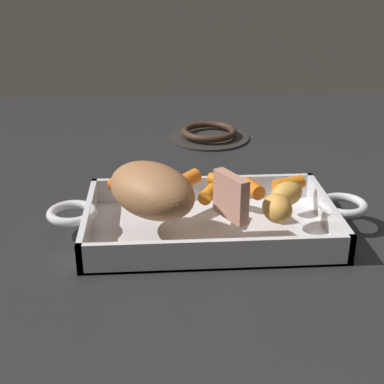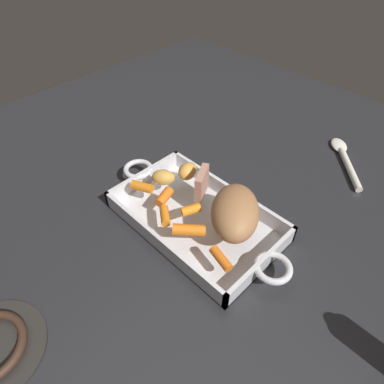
% 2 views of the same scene
% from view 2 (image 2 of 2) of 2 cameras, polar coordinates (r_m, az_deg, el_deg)
% --- Properties ---
extents(ground_plane, '(1.71, 1.71, 0.00)m').
position_cam_2_polar(ground_plane, '(0.78, 0.66, -5.22)').
color(ground_plane, '#232326').
extents(roasting_dish, '(0.49, 0.23, 0.05)m').
position_cam_2_polar(roasting_dish, '(0.77, 0.67, -4.47)').
color(roasting_dish, silver).
rests_on(roasting_dish, ground_plane).
extents(pork_roast, '(0.17, 0.18, 0.08)m').
position_cam_2_polar(pork_roast, '(0.69, 7.31, -3.41)').
color(pork_roast, '#A16C43').
rests_on(pork_roast, roasting_dish).
extents(roast_slice_thin, '(0.05, 0.07, 0.07)m').
position_cam_2_polar(roast_slice_thin, '(0.76, 1.68, 1.49)').
color(roast_slice_thin, tan).
rests_on(roast_slice_thin, roasting_dish).
extents(baby_carrot_center_left, '(0.06, 0.04, 0.02)m').
position_cam_2_polar(baby_carrot_center_left, '(0.79, -8.47, 0.88)').
color(baby_carrot_center_left, orange).
rests_on(baby_carrot_center_left, roasting_dish).
extents(baby_carrot_northeast, '(0.06, 0.03, 0.02)m').
position_cam_2_polar(baby_carrot_northeast, '(0.65, 4.92, -11.19)').
color(baby_carrot_northeast, orange).
rests_on(baby_carrot_northeast, roasting_dish).
extents(baby_carrot_southwest, '(0.04, 0.05, 0.02)m').
position_cam_2_polar(baby_carrot_southwest, '(0.73, -0.44, -2.84)').
color(baby_carrot_southwest, orange).
rests_on(baby_carrot_southwest, roasting_dish).
extents(baby_carrot_long, '(0.05, 0.04, 0.02)m').
position_cam_2_polar(baby_carrot_long, '(0.72, -4.64, -4.00)').
color(baby_carrot_long, orange).
rests_on(baby_carrot_long, roasting_dish).
extents(baby_carrot_short, '(0.04, 0.05, 0.02)m').
position_cam_2_polar(baby_carrot_short, '(0.76, -4.74, -0.82)').
color(baby_carrot_short, orange).
rests_on(baby_carrot_short, roasting_dish).
extents(baby_carrot_center_right, '(0.07, 0.07, 0.03)m').
position_cam_2_polar(baby_carrot_center_right, '(0.69, -0.55, -6.45)').
color(baby_carrot_center_right, orange).
rests_on(baby_carrot_center_right, roasting_dish).
extents(potato_whole, '(0.05, 0.06, 0.04)m').
position_cam_2_polar(potato_whole, '(0.81, -0.79, 3.56)').
color(potato_whole, gold).
rests_on(potato_whole, roasting_dish).
extents(potato_golden_small, '(0.07, 0.06, 0.04)m').
position_cam_2_polar(potato_golden_small, '(0.80, -4.89, 2.51)').
color(potato_golden_small, gold).
rests_on(potato_golden_small, roasting_dish).
extents(serving_spoon, '(0.18, 0.19, 0.02)m').
position_cam_2_polar(serving_spoon, '(1.03, 24.51, 5.33)').
color(serving_spoon, white).
rests_on(serving_spoon, ground_plane).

